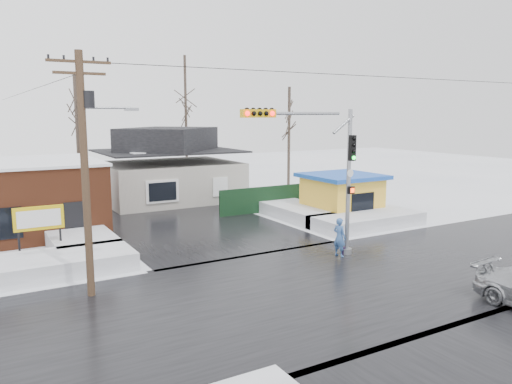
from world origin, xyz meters
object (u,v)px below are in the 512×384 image
utility_pole (86,161)px  marquee_sign (39,220)px  pedestrian (339,237)px  kiosk (342,195)px  traffic_signal (323,163)px

utility_pole → marquee_sign: 6.87m
utility_pole → pedestrian: size_ratio=4.78×
marquee_sign → pedestrian: (12.44, -6.61, -0.98)m
marquee_sign → utility_pole: bearing=-79.9°
marquee_sign → kiosk: 18.51m
marquee_sign → kiosk: size_ratio=0.55×
traffic_signal → utility_pole: 10.39m
marquee_sign → traffic_signal: bearing=-29.7°
pedestrian → utility_pole: bearing=74.6°
traffic_signal → marquee_sign: bearing=150.3°
traffic_signal → pedestrian: bearing=-4.8°
marquee_sign → kiosk: (18.50, 0.50, -0.46)m
utility_pole → kiosk: utility_pole is taller
utility_pole → pedestrian: bearing=-3.1°
utility_pole → pedestrian: (11.37, -0.62, -4.17)m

